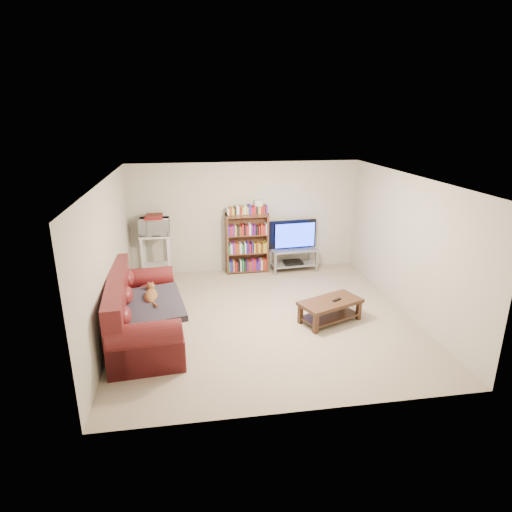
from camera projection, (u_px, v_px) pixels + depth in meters
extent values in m
plane|color=tan|center=(265.00, 317.00, 7.43)|extent=(5.00, 5.00, 0.00)
plane|color=white|center=(266.00, 179.00, 6.67)|extent=(5.00, 5.00, 0.00)
plane|color=beige|center=(246.00, 217.00, 9.39)|extent=(5.00, 0.00, 5.00)
plane|color=beige|center=(306.00, 320.00, 4.71)|extent=(5.00, 0.00, 5.00)
plane|color=beige|center=(109.00, 259.00, 6.68)|extent=(0.00, 5.00, 5.00)
plane|color=beige|center=(407.00, 245.00, 7.42)|extent=(0.00, 5.00, 5.00)
cube|color=maroon|center=(147.00, 322.00, 6.76)|extent=(1.23, 2.47, 0.46)
cube|color=maroon|center=(119.00, 308.00, 6.58)|extent=(0.46, 2.41, 1.00)
cube|color=maroon|center=(146.00, 354.00, 5.75)|extent=(1.00, 0.32, 0.58)
cube|color=maroon|center=(146.00, 292.00, 7.74)|extent=(1.00, 0.32, 0.58)
cube|color=#2F2C37|center=(151.00, 305.00, 6.52)|extent=(1.11, 1.34, 0.20)
cube|color=#3E2415|center=(330.00, 302.00, 7.18)|extent=(1.18, 0.89, 0.06)
cube|color=#3E2415|center=(330.00, 316.00, 7.26)|extent=(1.06, 0.80, 0.03)
cube|color=#3E2415|center=(316.00, 324.00, 6.85)|extent=(0.09, 0.09, 0.32)
cube|color=#3E2415|center=(359.00, 311.00, 7.31)|extent=(0.09, 0.09, 0.32)
cube|color=#3E2415|center=(300.00, 314.00, 7.18)|extent=(0.09, 0.09, 0.32)
cube|color=#3E2415|center=(342.00, 302.00, 7.64)|extent=(0.09, 0.09, 0.32)
cube|color=black|center=(337.00, 300.00, 7.18)|extent=(0.17, 0.13, 0.02)
cube|color=#999EA3|center=(293.00, 249.00, 9.51)|extent=(1.05, 0.55, 0.03)
cube|color=#999EA3|center=(293.00, 264.00, 9.62)|extent=(1.00, 0.52, 0.02)
cube|color=gray|center=(275.00, 264.00, 9.29)|extent=(0.05, 0.05, 0.51)
cube|color=gray|center=(316.00, 261.00, 9.51)|extent=(0.05, 0.05, 0.51)
cube|color=gray|center=(270.00, 259.00, 9.66)|extent=(0.05, 0.05, 0.51)
cube|color=gray|center=(310.00, 255.00, 9.88)|extent=(0.05, 0.05, 0.51)
imported|color=black|center=(294.00, 235.00, 9.40)|extent=(1.10, 0.24, 0.63)
cube|color=black|center=(293.00, 262.00, 9.60)|extent=(0.43, 0.32, 0.06)
cube|color=#512E1C|center=(227.00, 244.00, 9.30)|extent=(0.05, 0.29, 1.33)
cube|color=#512E1C|center=(267.00, 242.00, 9.45)|extent=(0.05, 0.29, 1.33)
cube|color=#512E1C|center=(247.00, 214.00, 9.17)|extent=(0.93, 0.31, 0.03)
cube|color=maroon|center=(237.00, 212.00, 9.12)|extent=(0.27, 0.21, 0.07)
cube|color=silver|center=(155.00, 235.00, 8.88)|extent=(0.62, 0.46, 0.04)
cube|color=silver|center=(157.00, 265.00, 9.09)|extent=(0.56, 0.41, 0.03)
cube|color=silver|center=(143.00, 261.00, 8.83)|extent=(0.05, 0.05, 0.94)
cube|color=silver|center=(169.00, 260.00, 8.90)|extent=(0.05, 0.05, 0.94)
cube|color=silver|center=(145.00, 256.00, 9.17)|extent=(0.05, 0.05, 0.94)
cube|color=silver|center=(170.00, 255.00, 9.24)|extent=(0.05, 0.05, 0.94)
imported|color=silver|center=(154.00, 227.00, 8.82)|extent=(0.61, 0.42, 0.33)
cube|color=maroon|center=(153.00, 218.00, 8.76)|extent=(0.36, 0.32, 0.05)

